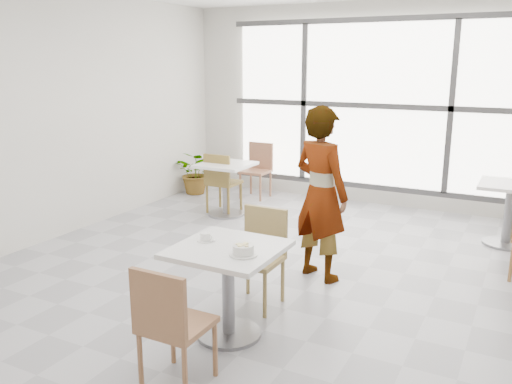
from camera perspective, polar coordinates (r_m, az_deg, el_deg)
The scene contains 15 objects.
floor at distance 5.36m, azimuth 1.51°, elevation -9.75°, with size 7.00×7.00×0.00m, color #9E9EA5.
wall_back at distance 8.23m, azimuth 12.56°, elevation 9.03°, with size 6.00×6.00×0.00m, color silver.
wall_left at distance 6.82m, azimuth -21.85°, elevation 7.44°, with size 7.00×7.00×0.00m, color silver.
window at distance 8.16m, azimuth 12.44°, elevation 9.00°, with size 4.60×0.07×2.52m.
main_table at distance 4.22m, azimuth -3.00°, elevation -8.79°, with size 0.80×0.80×0.75m.
chair_near at distance 3.62m, azimuth -9.25°, elevation -13.39°, with size 0.42×0.42×0.87m.
chair_far at distance 4.80m, azimuth 0.46°, elevation -6.19°, with size 0.42×0.42×0.87m.
oatmeal_bowl at distance 3.94m, azimuth -1.37°, elevation -6.19°, with size 0.21×0.21×0.09m.
coffee_cup at distance 4.27m, azimuth -5.41°, elevation -4.85°, with size 0.16×0.13×0.07m.
person at distance 5.28m, azimuth 6.95°, elevation -0.22°, with size 0.63×0.42×1.74m, color black.
bg_table_left at distance 7.53m, azimuth -3.24°, elevation 1.11°, with size 0.70×0.70×0.75m.
bg_table_right at distance 6.96m, azimuth 25.47°, elevation -1.30°, with size 0.70×0.70×0.75m.
bg_chair_left_near at distance 7.64m, azimuth -3.77°, elevation 1.39°, with size 0.42×0.42×0.87m.
bg_chair_left_far at distance 8.56m, azimuth 0.20°, elevation 2.78°, with size 0.42×0.42×0.87m.
plant_left at distance 8.83m, azimuth -6.36°, elevation 2.08°, with size 0.64×0.56×0.71m, color #4E8A43.
Camera 1 is at (2.16, -4.41, 2.15)m, focal length 37.39 mm.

